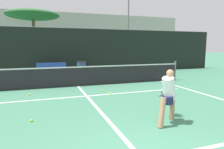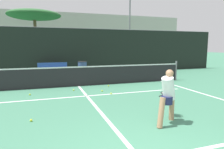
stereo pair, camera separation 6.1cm
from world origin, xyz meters
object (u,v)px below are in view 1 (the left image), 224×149
(courtside_bench, at_px, (52,69))
(parked_car, at_px, (54,62))
(trash_bin, at_px, (81,68))
(player_practicing, at_px, (168,94))

(courtside_bench, xyz_separation_m, parked_car, (0.36, 4.77, 0.09))
(trash_bin, distance_m, parked_car, 5.23)
(courtside_bench, height_order, trash_bin, trash_bin)
(courtside_bench, relative_size, trash_bin, 2.00)
(trash_bin, relative_size, parked_car, 0.21)
(courtside_bench, bearing_deg, player_practicing, -73.33)
(trash_bin, bearing_deg, player_practicing, -86.57)
(courtside_bench, distance_m, trash_bin, 1.88)
(courtside_bench, xyz_separation_m, trash_bin, (1.87, -0.23, -0.01))
(courtside_bench, relative_size, parked_car, 0.42)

